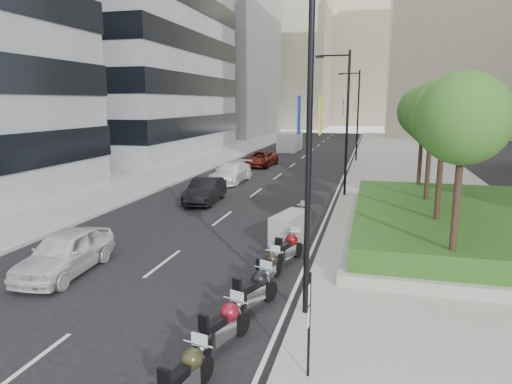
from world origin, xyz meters
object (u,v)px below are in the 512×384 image
(motorcycle_2, at_px, (254,291))
(motorcycle_3, at_px, (269,268))
(motorcycle_1, at_px, (224,326))
(lamp_post_1, at_px, (345,116))
(motorcycle_4, at_px, (289,248))
(delivery_van, at_px, (290,142))
(lamp_post_0, at_px, (303,136))
(car_a, at_px, (65,252))
(motorcycle_6, at_px, (300,217))
(parking_sign, at_px, (309,319))
(car_c, at_px, (231,172))
(lamp_post_2, at_px, (356,111))
(motorcycle_5, at_px, (290,230))
(car_d, at_px, (260,159))
(motorcycle_0, at_px, (186,376))
(car_b, at_px, (205,191))

(motorcycle_2, relative_size, motorcycle_3, 1.10)
(motorcycle_1, bearing_deg, lamp_post_1, 14.46)
(motorcycle_4, height_order, delivery_van, delivery_van)
(lamp_post_0, height_order, motorcycle_2, lamp_post_0)
(motorcycle_1, height_order, car_a, car_a)
(motorcycle_6, bearing_deg, parking_sign, -157.08)
(lamp_post_0, xyz_separation_m, car_c, (-8.46, 20.44, -4.32))
(lamp_post_1, height_order, motorcycle_4, lamp_post_1)
(delivery_van, bearing_deg, motorcycle_3, -77.96)
(motorcycle_6, xyz_separation_m, car_c, (-7.04, 11.55, 0.17))
(lamp_post_0, bearing_deg, motorcycle_4, 104.68)
(lamp_post_2, bearing_deg, motorcycle_6, -93.10)
(lamp_post_0, xyz_separation_m, motorcycle_5, (-1.44, 6.34, -4.38))
(motorcycle_1, height_order, car_d, car_d)
(motorcycle_2, distance_m, car_d, 30.32)
(lamp_post_0, height_order, motorcycle_3, lamp_post_0)
(car_a, relative_size, car_c, 0.87)
(motorcycle_3, xyz_separation_m, car_d, (-7.06, 27.39, 0.17))
(lamp_post_2, relative_size, motorcycle_2, 4.14)
(motorcycle_0, distance_m, car_c, 25.62)
(lamp_post_0, height_order, car_a, lamp_post_0)
(motorcycle_0, xyz_separation_m, motorcycle_6, (0.20, 13.14, 0.03))
(lamp_post_0, distance_m, car_b, 16.04)
(lamp_post_1, relative_size, motorcycle_2, 4.14)
(motorcycle_5, height_order, delivery_van, delivery_van)
(parking_sign, bearing_deg, car_c, 111.24)
(motorcycle_3, height_order, motorcycle_5, motorcycle_5)
(lamp_post_0, relative_size, car_b, 2.02)
(parking_sign, distance_m, car_b, 18.40)
(lamp_post_0, xyz_separation_m, motorcycle_3, (-1.38, 2.12, -4.53))
(motorcycle_2, bearing_deg, motorcycle_5, 22.94)
(motorcycle_0, height_order, car_b, car_b)
(lamp_post_1, distance_m, parking_sign, 20.33)
(lamp_post_1, relative_size, car_a, 2.01)
(parking_sign, bearing_deg, car_b, 117.51)
(motorcycle_2, bearing_deg, motorcycle_6, 22.51)
(motorcycle_1, bearing_deg, lamp_post_2, 16.67)
(lamp_post_1, bearing_deg, car_b, -154.74)
(motorcycle_0, bearing_deg, motorcycle_3, 8.19)
(lamp_post_2, height_order, car_a, lamp_post_2)
(motorcycle_5, bearing_deg, motorcycle_3, -165.12)
(motorcycle_4, relative_size, car_d, 0.42)
(lamp_post_1, height_order, car_d, lamp_post_1)
(car_c, bearing_deg, car_d, 92.08)
(car_d, height_order, delivery_van, delivery_van)
(parking_sign, bearing_deg, motorcycle_1, 158.43)
(lamp_post_1, relative_size, car_d, 1.79)
(lamp_post_2, distance_m, motorcycle_3, 33.22)
(motorcycle_5, distance_m, car_a, 8.71)
(motorcycle_0, relative_size, motorcycle_3, 1.05)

